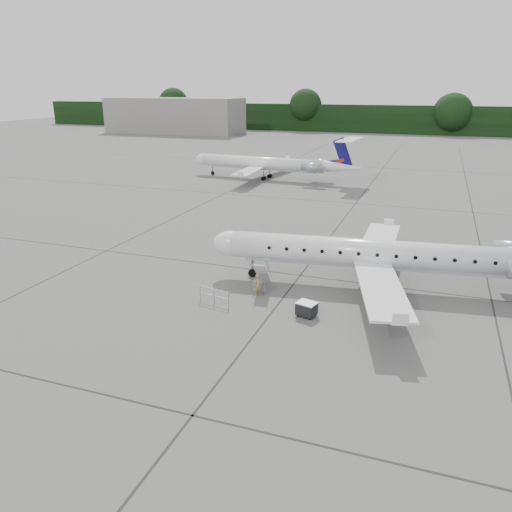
% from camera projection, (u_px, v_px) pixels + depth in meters
% --- Properties ---
extents(ground, '(320.00, 320.00, 0.00)m').
position_uv_depth(ground, '(331.00, 328.00, 28.93)').
color(ground, '#5B5B59').
rests_on(ground, ground).
extents(treeline, '(260.00, 4.00, 8.00)m').
position_uv_depth(treeline, '(424.00, 120.00, 143.33)').
color(treeline, black).
rests_on(treeline, ground).
extents(terminal_building, '(40.00, 14.00, 10.00)m').
position_uv_depth(terminal_building, '(175.00, 116.00, 147.72)').
color(terminal_building, slate).
rests_on(terminal_building, ground).
extents(main_regional_jet, '(28.67, 22.27, 6.78)m').
position_uv_depth(main_regional_jet, '(380.00, 240.00, 33.78)').
color(main_regional_jet, silver).
rests_on(main_regional_jet, ground).
extents(airstair, '(1.13, 2.33, 2.13)m').
position_uv_depth(airstair, '(262.00, 274.00, 34.16)').
color(airstair, silver).
rests_on(airstair, ground).
extents(passenger, '(0.65, 0.54, 1.51)m').
position_uv_depth(passenger, '(258.00, 285.00, 33.09)').
color(passenger, olive).
rests_on(passenger, ground).
extents(safety_railing, '(2.18, 0.48, 1.00)m').
position_uv_depth(safety_railing, '(214.00, 297.00, 31.98)').
color(safety_railing, '#95979D').
rests_on(safety_railing, ground).
extents(baggage_cart, '(1.31, 1.16, 0.96)m').
position_uv_depth(baggage_cart, '(307.00, 309.00, 30.26)').
color(baggage_cart, black).
rests_on(baggage_cart, ground).
extents(bg_regional_left, '(26.10, 19.67, 6.52)m').
position_uv_depth(bg_regional_left, '(261.00, 157.00, 74.42)').
color(bg_regional_left, silver).
rests_on(bg_regional_left, ground).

